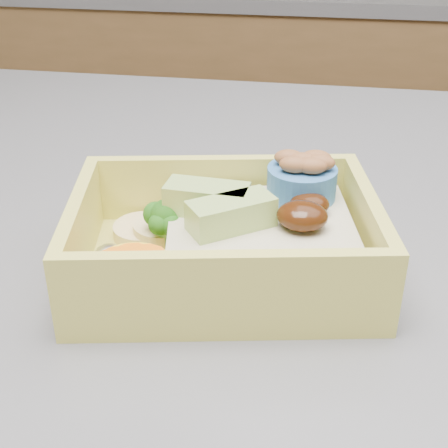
# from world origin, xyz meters

# --- Properties ---
(bento_box) EXTENTS (0.22, 0.18, 0.07)m
(bento_box) POSITION_xyz_m (-0.02, -0.14, 0.95)
(bento_box) COLOR #D4CC57
(bento_box) RESTS_ON island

